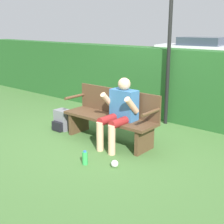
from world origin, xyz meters
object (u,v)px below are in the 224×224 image
object	(u,v)px
backpack	(63,120)
parked_car	(201,49)
water_bottle	(85,158)
person_seated	(120,110)
park_bench	(112,116)
signpost	(169,37)

from	to	relation	value
backpack	parked_car	world-z (taller)	parked_car
backpack	water_bottle	distance (m)	1.60
person_seated	backpack	distance (m)	1.39
park_bench	parked_car	distance (m)	12.38
person_seated	backpack	world-z (taller)	person_seated
person_seated	signpost	distance (m)	1.84
park_bench	water_bottle	xyz separation A→B (m)	(0.33, -0.97, -0.33)
backpack	water_bottle	bearing A→B (deg)	-30.40
person_seated	backpack	xyz separation A→B (m)	(-1.32, -0.04, -0.43)
water_bottle	park_bench	bearing A→B (deg)	108.75
park_bench	water_bottle	world-z (taller)	park_bench
signpost	parked_car	bearing A→B (deg)	111.33
person_seated	water_bottle	distance (m)	0.99
park_bench	person_seated	distance (m)	0.35
signpost	person_seated	bearing A→B (deg)	-88.35
water_bottle	parked_car	size ratio (longest dim) A/B	0.04
water_bottle	signpost	bearing A→B (deg)	92.45
park_bench	signpost	distance (m)	1.87
person_seated	backpack	size ratio (longest dim) A/B	2.93
signpost	parked_car	size ratio (longest dim) A/B	0.63
park_bench	parked_car	size ratio (longest dim) A/B	0.36
backpack	water_bottle	size ratio (longest dim) A/B	1.83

